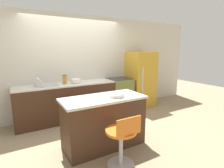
{
  "coord_description": "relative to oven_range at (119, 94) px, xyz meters",
  "views": [
    {
      "loc": [
        -1.49,
        -3.81,
        1.71
      ],
      "look_at": [
        0.47,
        -0.44,
        0.95
      ],
      "focal_mm": 28.0,
      "sensor_mm": 36.0,
      "label": 1
    }
  ],
  "objects": [
    {
      "name": "canister_jar",
      "position": [
        -1.56,
        0.01,
        0.56
      ],
      "size": [
        0.11,
        0.11,
        0.21
      ],
      "color": "#B77F33",
      "rests_on": "back_counter"
    },
    {
      "name": "mixing_bowl",
      "position": [
        -1.28,
        0.01,
        0.5
      ],
      "size": [
        0.24,
        0.24,
        0.09
      ],
      "color": "white",
      "rests_on": "back_counter"
    },
    {
      "name": "kitchen_island",
      "position": [
        -1.3,
        -1.53,
        -0.0
      ],
      "size": [
        1.46,
        0.66,
        0.9
      ],
      "color": "#422819",
      "rests_on": "ground_plane"
    },
    {
      "name": "stool_chair",
      "position": [
        -1.35,
        -2.2,
        -0.04
      ],
      "size": [
        0.46,
        0.46,
        0.83
      ],
      "color": "#B7B7BC",
      "rests_on": "ground_plane"
    },
    {
      "name": "refrigerator",
      "position": [
        0.75,
        -0.02,
        0.37
      ],
      "size": [
        0.76,
        0.68,
        1.65
      ],
      "color": "gold",
      "rests_on": "ground_plane"
    },
    {
      "name": "wall_back",
      "position": [
        -1.16,
        0.34,
        0.84
      ],
      "size": [
        8.0,
        0.06,
        2.6
      ],
      "color": "beige",
      "rests_on": "ground_plane"
    },
    {
      "name": "ground_plane",
      "position": [
        -1.16,
        -0.33,
        -0.46
      ],
      "size": [
        14.0,
        14.0,
        0.0
      ],
      "primitive_type": "plane",
      "color": "#998466"
    },
    {
      "name": "back_counter",
      "position": [
        -1.52,
        0.0,
        -0.0
      ],
      "size": [
        2.39,
        0.61,
        0.91
      ],
      "color": "#422819",
      "rests_on": "ground_plane"
    },
    {
      "name": "oven_range",
      "position": [
        0.0,
        0.0,
        0.0
      ],
      "size": [
        0.63,
        0.63,
        0.91
      ],
      "color": "olive",
      "rests_on": "ground_plane"
    },
    {
      "name": "fruit_bowl",
      "position": [
        -1.09,
        -1.62,
        0.48
      ],
      "size": [
        0.28,
        0.28,
        0.06
      ],
      "color": "white",
      "rests_on": "kitchen_island"
    },
    {
      "name": "kettle",
      "position": [
        -2.17,
        0.01,
        0.54
      ],
      "size": [
        0.17,
        0.17,
        0.2
      ],
      "color": "silver",
      "rests_on": "back_counter"
    }
  ]
}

